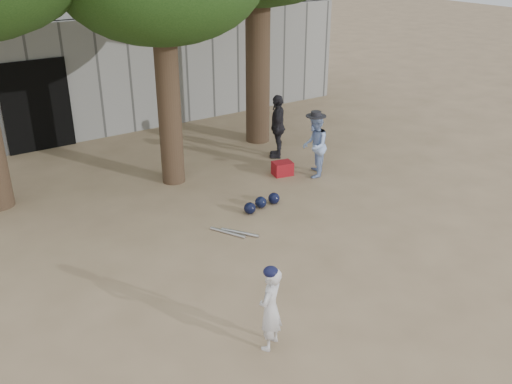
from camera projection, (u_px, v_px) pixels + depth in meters
ground at (260, 278)px, 8.88m from camera, size 70.00×70.00×0.00m
boy_player at (270, 309)px, 7.19m from camera, size 0.51×0.46×1.16m
spectator_blue at (315, 146)px, 12.35m from camera, size 0.85×0.86×1.40m
spectator_dark at (278, 126)px, 13.41m from camera, size 0.84×0.93×1.51m
red_bag at (282, 168)px, 12.61m from camera, size 0.48×0.40×0.30m
back_building at (54, 65)px, 16.06m from camera, size 16.00×5.24×3.00m
helmet_row at (262, 203)px, 11.09m from camera, size 0.87×0.33×0.23m
bat_pile at (234, 233)px, 10.17m from camera, size 0.59×0.77×0.06m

